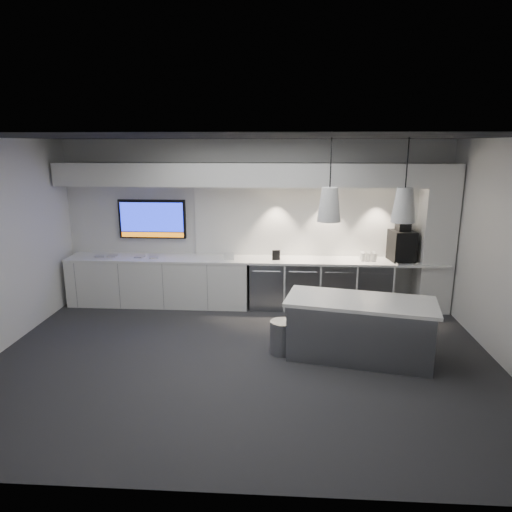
# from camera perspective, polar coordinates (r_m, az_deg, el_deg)

# --- Properties ---
(floor) EXTENTS (7.00, 7.00, 0.00)m
(floor) POSITION_cam_1_polar(r_m,az_deg,el_deg) (6.51, -1.62, -12.81)
(floor) COLOR #28282A
(floor) RESTS_ON ground
(ceiling) EXTENTS (7.00, 7.00, 0.00)m
(ceiling) POSITION_cam_1_polar(r_m,az_deg,el_deg) (5.81, -1.83, 14.65)
(ceiling) COLOR black
(ceiling) RESTS_ON wall_back
(wall_back) EXTENTS (7.00, 0.00, 7.00)m
(wall_back) POSITION_cam_1_polar(r_m,az_deg,el_deg) (8.43, -0.18, 4.17)
(wall_back) COLOR silver
(wall_back) RESTS_ON floor
(wall_front) EXTENTS (7.00, 0.00, 7.00)m
(wall_front) POSITION_cam_1_polar(r_m,az_deg,el_deg) (3.62, -5.35, -9.28)
(wall_front) COLOR silver
(wall_front) RESTS_ON floor
(back_counter) EXTENTS (6.80, 0.65, 0.04)m
(back_counter) POSITION_cam_1_polar(r_m,az_deg,el_deg) (8.24, -0.32, -0.47)
(back_counter) COLOR white
(back_counter) RESTS_ON left_base_cabinets
(left_base_cabinets) EXTENTS (3.30, 0.63, 0.86)m
(left_base_cabinets) POSITION_cam_1_polar(r_m,az_deg,el_deg) (8.65, -11.98, -3.17)
(left_base_cabinets) COLOR white
(left_base_cabinets) RESTS_ON floor
(fridge_unit_a) EXTENTS (0.60, 0.61, 0.85)m
(fridge_unit_a) POSITION_cam_1_polar(r_m,az_deg,el_deg) (8.35, 1.40, -3.52)
(fridge_unit_a) COLOR gray
(fridge_unit_a) RESTS_ON floor
(fridge_unit_b) EXTENTS (0.60, 0.61, 0.85)m
(fridge_unit_b) POSITION_cam_1_polar(r_m,az_deg,el_deg) (8.35, 5.73, -3.58)
(fridge_unit_b) COLOR gray
(fridge_unit_b) RESTS_ON floor
(fridge_unit_c) EXTENTS (0.60, 0.61, 0.85)m
(fridge_unit_c) POSITION_cam_1_polar(r_m,az_deg,el_deg) (8.40, 10.03, -3.62)
(fridge_unit_c) COLOR gray
(fridge_unit_c) RESTS_ON floor
(fridge_unit_d) EXTENTS (0.60, 0.61, 0.85)m
(fridge_unit_d) POSITION_cam_1_polar(r_m,az_deg,el_deg) (8.50, 14.26, -3.64)
(fridge_unit_d) COLOR gray
(fridge_unit_d) RESTS_ON floor
(backsplash) EXTENTS (4.60, 0.03, 1.30)m
(backsplash) POSITION_cam_1_polar(r_m,az_deg,el_deg) (8.41, 8.02, 4.36)
(backsplash) COLOR white
(backsplash) RESTS_ON wall_back
(soffit) EXTENTS (6.90, 0.60, 0.40)m
(soffit) POSITION_cam_1_polar(r_m,az_deg,el_deg) (8.02, -0.33, 10.16)
(soffit) COLOR white
(soffit) RESTS_ON wall_back
(column) EXTENTS (0.55, 0.55, 2.60)m
(column) POSITION_cam_1_polar(r_m,az_deg,el_deg) (8.58, 21.56, 2.00)
(column) COLOR white
(column) RESTS_ON floor
(wall_tv) EXTENTS (1.25, 0.07, 0.72)m
(wall_tv) POSITION_cam_1_polar(r_m,az_deg,el_deg) (8.70, -12.84, 4.52)
(wall_tv) COLOR black
(wall_tv) RESTS_ON wall_back
(island) EXTENTS (2.14, 1.25, 0.85)m
(island) POSITION_cam_1_polar(r_m,az_deg,el_deg) (6.55, 12.78, -8.86)
(island) COLOR gray
(island) RESTS_ON floor
(bin) EXTENTS (0.44, 0.44, 0.48)m
(bin) POSITION_cam_1_polar(r_m,az_deg,el_deg) (6.60, 3.26, -10.09)
(bin) COLOR gray
(bin) RESTS_ON floor
(coffee_machine) EXTENTS (0.45, 0.61, 0.71)m
(coffee_machine) POSITION_cam_1_polar(r_m,az_deg,el_deg) (8.44, 17.76, 1.39)
(coffee_machine) COLOR black
(coffee_machine) RESTS_ON back_counter
(sign_black) EXTENTS (0.14, 0.05, 0.18)m
(sign_black) POSITION_cam_1_polar(r_m,az_deg,el_deg) (8.12, 2.53, 0.10)
(sign_black) COLOR black
(sign_black) RESTS_ON back_counter
(sign_white) EXTENTS (0.18, 0.02, 0.14)m
(sign_white) POSITION_cam_1_polar(r_m,az_deg,el_deg) (8.14, -3.39, -0.02)
(sign_white) COLOR white
(sign_white) RESTS_ON back_counter
(cup_cluster) EXTENTS (0.28, 0.18, 0.15)m
(cup_cluster) POSITION_cam_1_polar(r_m,az_deg,el_deg) (8.31, 13.84, -0.07)
(cup_cluster) COLOR white
(cup_cluster) RESTS_ON back_counter
(tray_a) EXTENTS (0.20, 0.20, 0.02)m
(tray_a) POSITION_cam_1_polar(r_m,az_deg,el_deg) (8.83, -18.97, -0.04)
(tray_a) COLOR #A2A2A2
(tray_a) RESTS_ON back_counter
(tray_b) EXTENTS (0.17, 0.17, 0.02)m
(tray_b) POSITION_cam_1_polar(r_m,az_deg,el_deg) (8.79, -17.51, 0.01)
(tray_b) COLOR #A2A2A2
(tray_b) RESTS_ON back_counter
(tray_c) EXTENTS (0.18, 0.18, 0.02)m
(tray_c) POSITION_cam_1_polar(r_m,az_deg,el_deg) (8.60, -14.35, -0.07)
(tray_c) COLOR #A2A2A2
(tray_c) RESTS_ON back_counter
(tray_d) EXTENTS (0.19, 0.19, 0.02)m
(tray_d) POSITION_cam_1_polar(r_m,az_deg,el_deg) (8.49, -12.64, -0.15)
(tray_d) COLOR #A2A2A2
(tray_d) RESTS_ON back_counter
(pendant_left) EXTENTS (0.31, 0.31, 1.15)m
(pendant_left) POSITION_cam_1_polar(r_m,az_deg,el_deg) (6.04, 9.14, 6.39)
(pendant_left) COLOR white
(pendant_left) RESTS_ON ceiling
(pendant_right) EXTENTS (0.31, 0.31, 1.15)m
(pendant_right) POSITION_cam_1_polar(r_m,az_deg,el_deg) (6.20, 18.02, 6.09)
(pendant_right) COLOR white
(pendant_right) RESTS_ON ceiling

